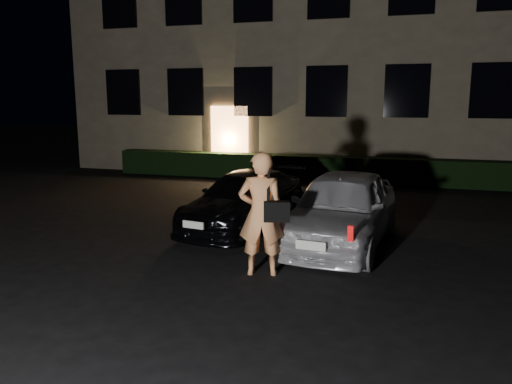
% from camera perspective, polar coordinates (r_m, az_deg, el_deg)
% --- Properties ---
extents(ground, '(80.00, 80.00, 0.00)m').
position_cam_1_polar(ground, '(7.29, -6.17, -11.53)').
color(ground, black).
rests_on(ground, ground).
extents(building, '(20.00, 8.11, 12.00)m').
position_cam_1_polar(building, '(21.62, 10.01, 19.07)').
color(building, '#675C49').
rests_on(building, ground).
extents(hedge, '(15.00, 0.70, 0.85)m').
position_cam_1_polar(hedge, '(17.08, 7.61, 2.67)').
color(hedge, black).
rests_on(hedge, ground).
extents(sedan, '(2.22, 4.23, 1.17)m').
position_cam_1_polar(sedan, '(10.81, -1.25, -0.92)').
color(sedan, black).
rests_on(sedan, ground).
extents(hatch, '(2.10, 4.31, 1.42)m').
position_cam_1_polar(hatch, '(9.57, 9.79, -1.83)').
color(hatch, silver).
rests_on(hatch, ground).
extents(man, '(0.89, 0.64, 1.96)m').
position_cam_1_polar(man, '(7.76, 0.65, -2.50)').
color(man, '#FFA463').
rests_on(man, ground).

